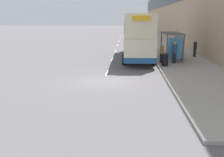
% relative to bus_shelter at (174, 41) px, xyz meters
% --- Properties ---
extents(ground_plane, '(220.00, 220.00, 0.00)m').
position_rel_bus_shelter_xyz_m(ground_plane, '(-5.77, -7.97, -1.88)').
color(ground_plane, '#5B595B').
extents(pavement, '(5.00, 93.00, 0.14)m').
position_rel_bus_shelter_xyz_m(pavement, '(0.73, 30.53, -1.81)').
color(pavement, '#A39E93').
rests_on(pavement, ground_plane).
extents(lane_mark_0, '(0.12, 2.00, 0.01)m').
position_rel_bus_shelter_xyz_m(lane_mark_0, '(-5.77, -5.51, -1.87)').
color(lane_mark_0, silver).
rests_on(lane_mark_0, ground_plane).
extents(lane_mark_1, '(0.12, 2.00, 0.01)m').
position_rel_bus_shelter_xyz_m(lane_mark_1, '(-5.77, 0.78, -1.87)').
color(lane_mark_1, silver).
rests_on(lane_mark_1, ground_plane).
extents(lane_mark_2, '(0.12, 2.00, 0.01)m').
position_rel_bus_shelter_xyz_m(lane_mark_2, '(-5.77, 7.08, -1.87)').
color(lane_mark_2, silver).
rests_on(lane_mark_2, ground_plane).
extents(lane_mark_3, '(0.12, 2.00, 0.01)m').
position_rel_bus_shelter_xyz_m(lane_mark_3, '(-5.77, 13.38, -1.87)').
color(lane_mark_3, silver).
rests_on(lane_mark_3, ground_plane).
extents(lane_mark_4, '(0.12, 2.00, 0.01)m').
position_rel_bus_shelter_xyz_m(lane_mark_4, '(-5.77, 19.67, -1.87)').
color(lane_mark_4, silver).
rests_on(lane_mark_4, ground_plane).
extents(lane_mark_5, '(0.12, 2.00, 0.01)m').
position_rel_bus_shelter_xyz_m(lane_mark_5, '(-5.77, 25.97, -1.87)').
color(lane_mark_5, silver).
rests_on(lane_mark_5, ground_plane).
extents(lane_mark_6, '(0.12, 2.00, 0.01)m').
position_rel_bus_shelter_xyz_m(lane_mark_6, '(-5.77, 32.27, -1.87)').
color(lane_mark_6, silver).
rests_on(lane_mark_6, ground_plane).
extents(bus_shelter, '(1.60, 4.20, 2.48)m').
position_rel_bus_shelter_xyz_m(bus_shelter, '(0.00, 0.00, 0.00)').
color(bus_shelter, '#4C4C51').
rests_on(bus_shelter, ground_plane).
extents(double_decker_bus_near, '(2.85, 11.49, 4.30)m').
position_rel_bus_shelter_xyz_m(double_decker_bus_near, '(-3.30, 1.47, 0.41)').
color(double_decker_bus_near, beige).
rests_on(double_decker_bus_near, ground_plane).
extents(car_0, '(1.99, 4.18, 1.70)m').
position_rel_bus_shelter_xyz_m(car_0, '(-3.30, 24.68, -1.03)').
color(car_0, '#4C5156').
rests_on(car_0, ground_plane).
extents(pedestrian_at_shelter, '(0.35, 0.35, 1.79)m').
position_rel_bus_shelter_xyz_m(pedestrian_at_shelter, '(0.24, 2.88, -0.82)').
color(pedestrian_at_shelter, '#23232D').
rests_on(pedestrian_at_shelter, ground_plane).
extents(pedestrian_1, '(0.33, 0.33, 1.68)m').
position_rel_bus_shelter_xyz_m(pedestrian_1, '(-1.32, -1.69, -0.88)').
color(pedestrian_1, '#23232D').
rests_on(pedestrian_1, ground_plane).
extents(pedestrian_2, '(0.33, 0.33, 1.68)m').
position_rel_bus_shelter_xyz_m(pedestrian_2, '(2.48, 2.07, -0.88)').
color(pedestrian_2, '#23232D').
rests_on(pedestrian_2, ground_plane).
extents(pedestrian_3, '(0.36, 0.36, 1.84)m').
position_rel_bus_shelter_xyz_m(pedestrian_3, '(-0.26, -1.86, -0.80)').
color(pedestrian_3, '#23232D').
rests_on(pedestrian_3, ground_plane).
extents(pedestrian_4, '(0.31, 0.31, 1.59)m').
position_rel_bus_shelter_xyz_m(pedestrian_4, '(0.73, -0.08, -0.93)').
color(pedestrian_4, '#23232D').
rests_on(pedestrian_4, ground_plane).
extents(litter_bin, '(0.55, 0.55, 1.05)m').
position_rel_bus_shelter_xyz_m(litter_bin, '(-1.22, -3.14, -1.21)').
color(litter_bin, black).
rests_on(litter_bin, ground_plane).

